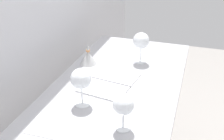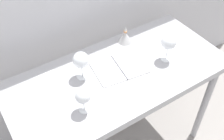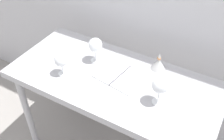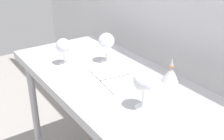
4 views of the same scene
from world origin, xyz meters
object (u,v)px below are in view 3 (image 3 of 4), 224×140
(wine_glass_near_right, at_px, (160,86))
(wine_glass_far_left, at_px, (95,45))
(tasting_sheet_lower, at_px, (181,97))
(wine_glass_near_left, at_px, (61,60))
(decanter_funnel, at_px, (158,64))
(tasting_sheet_upper, at_px, (76,51))
(open_notebook, at_px, (120,76))

(wine_glass_near_right, relative_size, wine_glass_far_left, 1.03)
(tasting_sheet_lower, bearing_deg, wine_glass_near_left, -151.84)
(wine_glass_near_right, distance_m, decanter_funnel, 0.33)
(tasting_sheet_upper, bearing_deg, decanter_funnel, 9.28)
(wine_glass_near_left, xyz_separation_m, tasting_sheet_lower, (0.75, 0.18, -0.11))
(wine_glass_far_left, xyz_separation_m, tasting_sheet_lower, (0.64, -0.05, -0.13))
(tasting_sheet_lower, relative_size, decanter_funnel, 1.73)
(tasting_sheet_upper, distance_m, decanter_funnel, 0.62)
(wine_glass_near_left, relative_size, wine_glass_far_left, 0.88)
(wine_glass_far_left, distance_m, tasting_sheet_upper, 0.23)
(tasting_sheet_upper, relative_size, decanter_funnel, 1.86)
(wine_glass_near_right, relative_size, tasting_sheet_lower, 0.83)
(open_notebook, bearing_deg, tasting_sheet_upper, 176.74)
(decanter_funnel, bearing_deg, tasting_sheet_lower, -39.47)
(wine_glass_near_left, height_order, decanter_funnel, wine_glass_near_left)
(open_notebook, relative_size, decanter_funnel, 2.60)
(open_notebook, bearing_deg, decanter_funnel, 55.17)
(wine_glass_far_left, distance_m, decanter_funnel, 0.44)
(open_notebook, bearing_deg, tasting_sheet_lower, 9.77)
(wine_glass_far_left, xyz_separation_m, tasting_sheet_upper, (-0.19, 0.02, -0.13))
(tasting_sheet_lower, bearing_deg, open_notebook, -163.78)
(wine_glass_far_left, xyz_separation_m, open_notebook, (0.23, -0.06, -0.13))
(tasting_sheet_upper, distance_m, tasting_sheet_lower, 0.83)
(wine_glass_near_right, bearing_deg, open_notebook, 162.65)
(wine_glass_near_left, bearing_deg, decanter_funnel, 35.12)
(open_notebook, relative_size, tasting_sheet_upper, 1.40)
(decanter_funnel, bearing_deg, wine_glass_far_left, -161.36)
(wine_glass_far_left, xyz_separation_m, decanter_funnel, (0.41, 0.14, -0.09))
(open_notebook, height_order, tasting_sheet_lower, open_notebook)
(wine_glass_near_right, bearing_deg, tasting_sheet_lower, 45.84)
(wine_glass_near_right, relative_size, open_notebook, 0.55)
(open_notebook, bearing_deg, wine_glass_near_left, -145.47)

